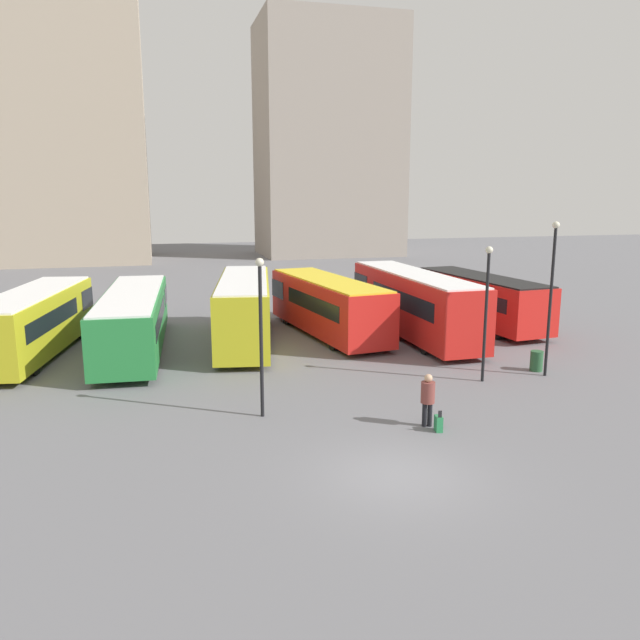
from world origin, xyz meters
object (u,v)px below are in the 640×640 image
Objects in this scene: bus_0 at (34,321)px; bus_2 at (244,308)px; bus_1 at (134,318)px; lamp_post_1 at (551,288)px; lamp_post_0 at (486,303)px; bus_5 at (480,299)px; lamp_post_2 at (261,324)px; suitcase at (438,423)px; trash_bin at (536,361)px; bus_3 at (327,304)px; traveler at (428,395)px; bus_4 at (413,301)px.

bus_2 is at bearing -80.97° from bus_0.
lamp_post_1 is at bearing -114.77° from bus_1.
lamp_post_0 reaches higher than bus_2.
lamp_post_2 is at bearing 122.79° from bus_5.
suitcase is 0.85× the size of trash_bin.
lamp_post_1 is at bearing 161.18° from bus_5.
bus_3 is (14.14, 0.74, -0.01)m from bus_0.
lamp_post_2 is at bearing -171.73° from lamp_post_1.
traveler is 2.41× the size of suitcase.
bus_1 is 18.25m from trash_bin.
lamp_post_1 is 1.18× the size of lamp_post_2.
lamp_post_0 reaches higher than lamp_post_2.
bus_3 is 12.62× the size of trash_bin.
bus_2 is 1.02× the size of bus_3.
lamp_post_1 is at bearing -103.76° from bus_0.
trash_bin is at bearing -151.56° from bus_3.
bus_5 is 9.17m from trash_bin.
suitcase is (0.17, -0.49, -0.78)m from traveler.
lamp_post_0 is at bearing -119.71° from bus_1.
lamp_post_0 reaches higher than bus_5.
bus_3 is 8.81m from bus_5.
lamp_post_1 reaches higher than suitcase.
suitcase is 8.64m from trash_bin.
bus_3 is at bearing 83.44° from bus_5.
bus_5 is 1.88× the size of lamp_post_2.
bus_1 is at bearing 45.93° from traveler.
lamp_post_1 is (11.06, -8.85, 1.87)m from bus_2.
bus_2 is 13.84m from trash_bin.
bus_2 is at bearing 27.11° from traveler.
bus_4 is at bearing -11.27° from traveler.
traveler is at bearing 170.05° from bus_3.
bus_5 is at bearing -24.69° from traveler.
traveler is (-0.44, -13.66, -0.57)m from bus_3.
bus_4 is at bearing 86.50° from lamp_post_0.
bus_2 reaches higher than bus_0.
traveler reaches higher than suitcase.
lamp_post_1 reaches higher than bus_2.
bus_3 is 11.22m from trash_bin.
bus_0 is 22.38m from trash_bin.
suitcase is at bearing -146.91° from lamp_post_1.
bus_1 is 14.56× the size of trash_bin.
bus_3 is at bearing 124.22° from lamp_post_1.
suitcase is 0.14× the size of lamp_post_2.
bus_3 is 14.94× the size of suitcase.
bus_1 is 5.27m from bus_2.
lamp_post_0 is at bearing -167.15° from bus_3.
lamp_post_0 is at bearing -32.37° from suitcase.
trash_bin is (6.91, 5.19, 0.17)m from suitcase.
suitcase is 6.64m from lamp_post_0.
traveler is 0.93m from suitcase.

